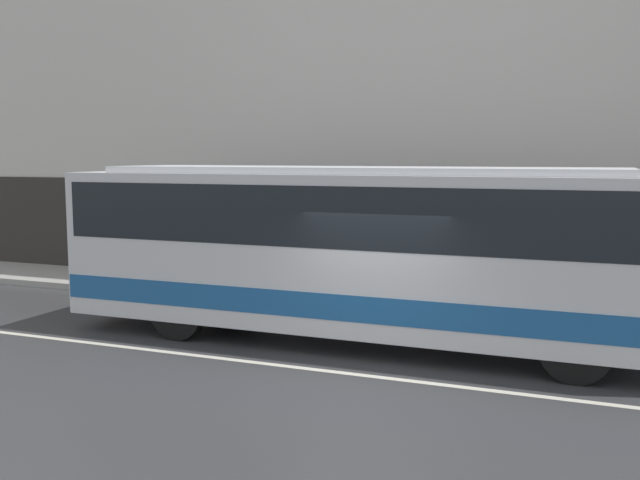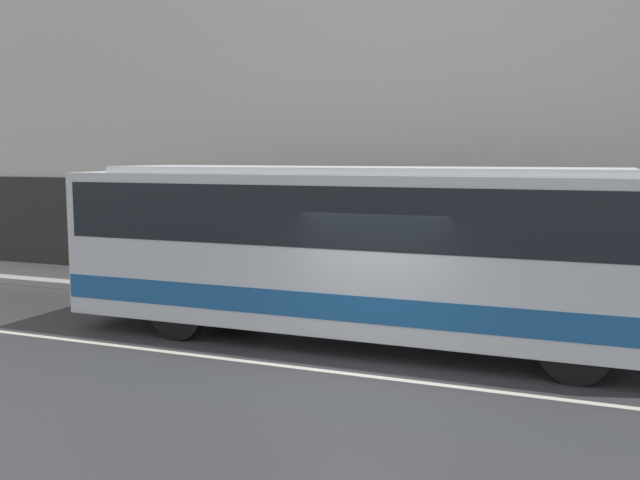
# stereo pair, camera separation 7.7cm
# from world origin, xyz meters

# --- Properties ---
(ground_plane) EXTENTS (60.00, 60.00, 0.00)m
(ground_plane) POSITION_xyz_m (0.00, 0.00, 0.00)
(ground_plane) COLOR #38383A
(sidewalk) EXTENTS (60.00, 2.44, 0.17)m
(sidewalk) POSITION_xyz_m (0.00, 5.22, 0.08)
(sidewalk) COLOR #A09E99
(sidewalk) RESTS_ON ground_plane
(building_facade) EXTENTS (60.00, 0.35, 13.74)m
(building_facade) POSITION_xyz_m (0.00, 6.59, 6.66)
(building_facade) COLOR silver
(building_facade) RESTS_ON ground_plane
(lane_stripe) EXTENTS (54.00, 0.14, 0.01)m
(lane_stripe) POSITION_xyz_m (0.00, 0.00, 0.00)
(lane_stripe) COLOR beige
(lane_stripe) RESTS_ON ground_plane
(transit_bus) EXTENTS (11.04, 2.52, 3.24)m
(transit_bus) POSITION_xyz_m (-0.76, 1.92, 1.82)
(transit_bus) COLOR silver
(transit_bus) RESTS_ON ground_plane
(pedestrian_waiting) EXTENTS (0.36, 0.36, 1.62)m
(pedestrian_waiting) POSITION_xyz_m (-1.21, 5.59, 0.91)
(pedestrian_waiting) COLOR #333338
(pedestrian_waiting) RESTS_ON sidewalk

